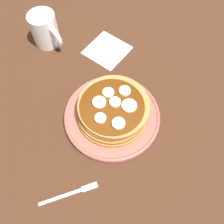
{
  "coord_description": "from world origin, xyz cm",
  "views": [
    {
      "loc": [
        19.3,
        -19.78,
        54.56
      ],
      "look_at": [
        0.0,
        0.0,
        2.9
      ],
      "focal_mm": 39.19,
      "sensor_mm": 36.0,
      "label": 1
    }
  ],
  "objects_px": {
    "napkin": "(107,50)",
    "coffee_mug": "(45,30)",
    "banana_slice_1": "(100,118)",
    "banana_slice_2": "(125,91)",
    "banana_slice_0": "(115,102)",
    "banana_slice_5": "(99,103)",
    "pancake_stack": "(113,111)",
    "banana_slice_6": "(119,124)",
    "banana_slice_4": "(108,93)",
    "banana_slice_3": "(129,106)",
    "plate": "(112,116)",
    "fork": "(72,193)"
  },
  "relations": [
    {
      "from": "napkin",
      "to": "coffee_mug",
      "type": "bearing_deg",
      "value": -146.07
    },
    {
      "from": "banana_slice_1",
      "to": "banana_slice_2",
      "type": "bearing_deg",
      "value": 96.5
    },
    {
      "from": "banana_slice_1",
      "to": "banana_slice_0",
      "type": "bearing_deg",
      "value": 96.54
    },
    {
      "from": "banana_slice_2",
      "to": "banana_slice_5",
      "type": "height_order",
      "value": "same"
    },
    {
      "from": "pancake_stack",
      "to": "banana_slice_1",
      "type": "bearing_deg",
      "value": -85.39
    },
    {
      "from": "banana_slice_6",
      "to": "napkin",
      "type": "height_order",
      "value": "banana_slice_6"
    },
    {
      "from": "banana_slice_2",
      "to": "banana_slice_4",
      "type": "bearing_deg",
      "value": -130.16
    },
    {
      "from": "banana_slice_5",
      "to": "napkin",
      "type": "height_order",
      "value": "banana_slice_5"
    },
    {
      "from": "pancake_stack",
      "to": "coffee_mug",
      "type": "distance_m",
      "value": 0.32
    },
    {
      "from": "pancake_stack",
      "to": "coffee_mug",
      "type": "xyz_separation_m",
      "value": [
        -0.31,
        0.05,
        0.01
      ]
    },
    {
      "from": "banana_slice_2",
      "to": "napkin",
      "type": "height_order",
      "value": "banana_slice_2"
    },
    {
      "from": "banana_slice_4",
      "to": "banana_slice_5",
      "type": "bearing_deg",
      "value": -82.16
    },
    {
      "from": "banana_slice_4",
      "to": "banana_slice_6",
      "type": "height_order",
      "value": "banana_slice_6"
    },
    {
      "from": "banana_slice_0",
      "to": "banana_slice_6",
      "type": "xyz_separation_m",
      "value": [
        0.04,
        -0.03,
        -0.0
      ]
    },
    {
      "from": "banana_slice_6",
      "to": "coffee_mug",
      "type": "distance_m",
      "value": 0.36
    },
    {
      "from": "banana_slice_6",
      "to": "banana_slice_0",
      "type": "bearing_deg",
      "value": 142.88
    },
    {
      "from": "pancake_stack",
      "to": "banana_slice_3",
      "type": "distance_m",
      "value": 0.05
    },
    {
      "from": "banana_slice_1",
      "to": "banana_slice_3",
      "type": "relative_size",
      "value": 0.73
    },
    {
      "from": "plate",
      "to": "pancake_stack",
      "type": "bearing_deg",
      "value": 35.77
    },
    {
      "from": "banana_slice_3",
      "to": "coffee_mug",
      "type": "bearing_deg",
      "value": 176.13
    },
    {
      "from": "banana_slice_3",
      "to": "coffee_mug",
      "type": "xyz_separation_m",
      "value": [
        -0.34,
        0.02,
        -0.01
      ]
    },
    {
      "from": "banana_slice_4",
      "to": "napkin",
      "type": "bearing_deg",
      "value": 136.01
    },
    {
      "from": "banana_slice_1",
      "to": "coffee_mug",
      "type": "xyz_separation_m",
      "value": [
        -0.32,
        0.09,
        -0.01
      ]
    },
    {
      "from": "plate",
      "to": "napkin",
      "type": "distance_m",
      "value": 0.22
    },
    {
      "from": "pancake_stack",
      "to": "banana_slice_2",
      "type": "xyz_separation_m",
      "value": [
        -0.01,
        0.05,
        0.03
      ]
    },
    {
      "from": "banana_slice_3",
      "to": "fork",
      "type": "height_order",
      "value": "banana_slice_3"
    },
    {
      "from": "banana_slice_1",
      "to": "banana_slice_3",
      "type": "distance_m",
      "value": 0.07
    },
    {
      "from": "banana_slice_3",
      "to": "fork",
      "type": "xyz_separation_m",
      "value": [
        0.04,
        -0.22,
        -0.06
      ]
    },
    {
      "from": "banana_slice_0",
      "to": "banana_slice_1",
      "type": "relative_size",
      "value": 1.03
    },
    {
      "from": "pancake_stack",
      "to": "banana_slice_6",
      "type": "height_order",
      "value": "banana_slice_6"
    },
    {
      "from": "banana_slice_1",
      "to": "napkin",
      "type": "bearing_deg",
      "value": 131.72
    },
    {
      "from": "banana_slice_0",
      "to": "banana_slice_4",
      "type": "bearing_deg",
      "value": 163.26
    },
    {
      "from": "banana_slice_6",
      "to": "fork",
      "type": "height_order",
      "value": "banana_slice_6"
    },
    {
      "from": "banana_slice_4",
      "to": "fork",
      "type": "bearing_deg",
      "value": -65.16
    },
    {
      "from": "banana_slice_6",
      "to": "banana_slice_3",
      "type": "bearing_deg",
      "value": 105.35
    },
    {
      "from": "plate",
      "to": "banana_slice_5",
      "type": "bearing_deg",
      "value": -148.82
    },
    {
      "from": "banana_slice_5",
      "to": "fork",
      "type": "bearing_deg",
      "value": -62.24
    },
    {
      "from": "banana_slice_4",
      "to": "fork",
      "type": "xyz_separation_m",
      "value": [
        0.1,
        -0.21,
        -0.06
      ]
    },
    {
      "from": "banana_slice_4",
      "to": "banana_slice_5",
      "type": "distance_m",
      "value": 0.03
    },
    {
      "from": "banana_slice_5",
      "to": "napkin",
      "type": "distance_m",
      "value": 0.22
    },
    {
      "from": "banana_slice_0",
      "to": "banana_slice_2",
      "type": "xyz_separation_m",
      "value": [
        -0.0,
        0.04,
        -0.0
      ]
    },
    {
      "from": "banana_slice_3",
      "to": "pancake_stack",
      "type": "bearing_deg",
      "value": -136.97
    },
    {
      "from": "coffee_mug",
      "to": "fork",
      "type": "bearing_deg",
      "value": -32.47
    },
    {
      "from": "pancake_stack",
      "to": "banana_slice_5",
      "type": "distance_m",
      "value": 0.04
    },
    {
      "from": "banana_slice_6",
      "to": "coffee_mug",
      "type": "bearing_deg",
      "value": 168.34
    },
    {
      "from": "banana_slice_3",
      "to": "napkin",
      "type": "bearing_deg",
      "value": 147.89
    },
    {
      "from": "banana_slice_0",
      "to": "napkin",
      "type": "xyz_separation_m",
      "value": [
        -0.16,
        0.14,
        -0.06
      ]
    },
    {
      "from": "banana_slice_0",
      "to": "coffee_mug",
      "type": "distance_m",
      "value": 0.31
    },
    {
      "from": "coffee_mug",
      "to": "fork",
      "type": "height_order",
      "value": "coffee_mug"
    },
    {
      "from": "banana_slice_3",
      "to": "banana_slice_5",
      "type": "xyz_separation_m",
      "value": [
        -0.05,
        -0.04,
        0.0
      ]
    }
  ]
}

